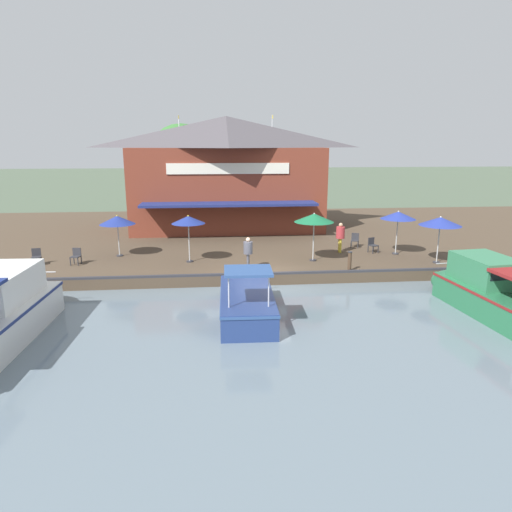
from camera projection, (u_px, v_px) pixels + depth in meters
name	position (u px, v px, depth m)	size (l,w,h in m)	color
ground_plane	(263.00, 287.00, 21.88)	(220.00, 220.00, 0.00)	#4C5B47
quay_deck	(246.00, 236.00, 32.44)	(22.00, 56.00, 0.60)	#4C3D2D
quay_edge_fender	(263.00, 274.00, 21.82)	(0.20, 50.40, 0.10)	#2D2D33
waterfront_restaurant	(227.00, 172.00, 33.35)	(9.36, 13.99, 8.10)	brown
patio_umbrella_near_quay_edge	(188.00, 220.00, 23.64)	(1.74, 1.74, 2.50)	#B7B7B7
patio_umbrella_by_entrance	(314.00, 218.00, 23.87)	(2.08, 2.08, 2.58)	#B7B7B7
patio_umbrella_far_corner	(117.00, 220.00, 24.93)	(1.93, 1.93, 2.30)	#B7B7B7
patio_umbrella_mid_patio_right	(440.00, 221.00, 23.43)	(2.13, 2.13, 2.47)	#B7B7B7
patio_umbrella_mid_patio_left	(398.00, 215.00, 25.35)	(1.93, 1.93, 2.47)	#B7B7B7
cafe_chair_facing_river	(76.00, 255.00, 23.57)	(0.51, 0.51, 0.85)	#2D2D33
cafe_chair_far_corner_seat	(36.00, 256.00, 23.48)	(0.53, 0.53, 0.85)	#2D2D33
cafe_chair_mid_patio	(373.00, 244.00, 26.16)	(0.58, 0.58, 0.85)	#2D2D33
cafe_chair_under_first_umbrella	(355.00, 239.00, 27.47)	(0.57, 0.57, 0.85)	#2D2D33
person_near_entrance	(340.00, 234.00, 26.01)	(0.49, 0.49, 1.72)	gold
person_at_quay_edge	(248.00, 249.00, 22.61)	(0.45, 0.45, 1.59)	#4C4C56
motorboat_second_along	(246.00, 299.00, 18.35)	(5.86, 2.19, 2.24)	navy
motorboat_distant_upstream	(488.00, 291.00, 18.45)	(6.96, 2.80, 2.18)	#287047
mooring_post	(350.00, 261.00, 22.34)	(0.22, 0.22, 0.98)	#473323
tree_downstream_bank	(179.00, 160.00, 35.26)	(5.44, 5.18, 7.61)	brown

